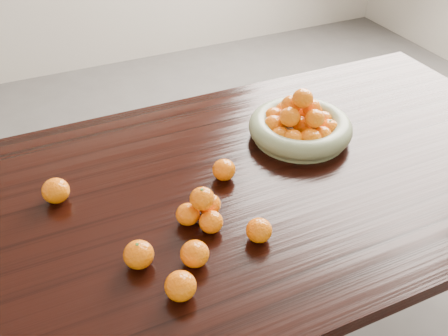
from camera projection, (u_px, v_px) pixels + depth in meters
name	position (u px, v px, depth m)	size (l,w,h in m)	color
dining_table	(234.00, 208.00, 1.41)	(2.00, 1.00, 0.75)	black
fruit_bowl	(300.00, 125.00, 1.52)	(0.32, 0.32, 0.16)	gray
orange_pyramid	(203.00, 210.00, 1.22)	(0.12, 0.12, 0.10)	orange
loose_orange_0	(139.00, 255.00, 1.11)	(0.07, 0.07, 0.06)	orange
loose_orange_1	(195.00, 254.00, 1.11)	(0.07, 0.07, 0.06)	orange
loose_orange_2	(259.00, 230.00, 1.17)	(0.06, 0.06, 0.06)	orange
loose_orange_3	(56.00, 191.00, 1.29)	(0.07, 0.07, 0.07)	orange
loose_orange_4	(181.00, 286.00, 1.04)	(0.07, 0.07, 0.06)	orange
loose_orange_5	(224.00, 170.00, 1.36)	(0.06, 0.06, 0.06)	orange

